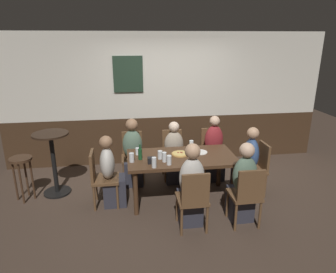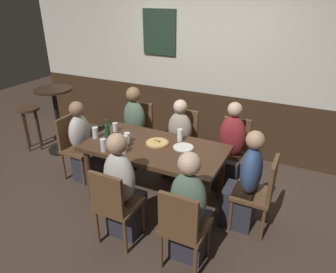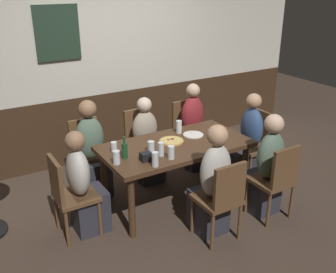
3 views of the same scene
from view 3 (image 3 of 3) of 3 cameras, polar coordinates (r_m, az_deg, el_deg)
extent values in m
plane|color=#423328|center=(4.72, 1.03, -9.38)|extent=(12.00, 12.00, 0.00)
cube|color=#3D2819|center=(5.83, -7.59, 2.04)|extent=(6.40, 0.10, 0.95)
cube|color=beige|center=(5.52, -8.29, 14.79)|extent=(6.40, 0.10, 1.65)
cube|color=#233828|center=(5.21, -15.81, 14.30)|extent=(0.56, 0.03, 0.68)
cube|color=#472D1C|center=(4.38, 1.09, -1.40)|extent=(1.67, 0.87, 0.05)
cylinder|color=#472D1C|center=(3.97, -5.32, -10.27)|extent=(0.07, 0.07, 0.69)
cylinder|color=#472D1C|center=(4.70, 11.01, -5.13)|extent=(0.07, 0.07, 0.69)
cylinder|color=#472D1C|center=(4.53, -9.28, -6.06)|extent=(0.07, 0.07, 0.69)
cylinder|color=#472D1C|center=(5.18, 5.86, -2.11)|extent=(0.07, 0.07, 0.69)
cube|color=brown|center=(5.46, 3.27, 0.26)|extent=(0.40, 0.40, 0.04)
cube|color=brown|center=(5.52, 2.27, 3.12)|extent=(0.36, 0.04, 0.43)
cylinder|color=brown|center=(5.52, 5.68, -2.13)|extent=(0.04, 0.04, 0.41)
cylinder|color=brown|center=(5.34, 2.73, -2.92)|extent=(0.04, 0.04, 0.41)
cylinder|color=brown|center=(5.77, 3.67, -0.94)|extent=(0.04, 0.04, 0.41)
cylinder|color=brown|center=(5.59, 0.80, -1.65)|extent=(0.04, 0.04, 0.41)
cube|color=brown|center=(4.85, -11.24, -3.11)|extent=(0.40, 0.40, 0.04)
cube|color=brown|center=(4.91, -12.18, 0.15)|extent=(0.36, 0.04, 0.43)
cylinder|color=brown|center=(4.86, -8.45, -5.83)|extent=(0.04, 0.04, 0.41)
cylinder|color=brown|center=(4.76, -12.23, -6.76)|extent=(0.04, 0.04, 0.41)
cylinder|color=brown|center=(5.14, -9.95, -4.27)|extent=(0.04, 0.04, 0.41)
cylinder|color=brown|center=(5.05, -13.54, -5.11)|extent=(0.04, 0.04, 0.41)
cube|color=brown|center=(5.11, -3.55, -1.34)|extent=(0.40, 0.40, 0.04)
cube|color=brown|center=(5.17, -4.54, 1.74)|extent=(0.36, 0.04, 0.43)
cylinder|color=brown|center=(5.15, -0.92, -3.89)|extent=(0.04, 0.04, 0.41)
cylinder|color=brown|center=(5.00, -4.30, -4.77)|extent=(0.04, 0.04, 0.41)
cylinder|color=brown|center=(5.41, -2.74, -2.53)|extent=(0.04, 0.04, 0.41)
cylinder|color=brown|center=(5.28, -5.99, -3.32)|extent=(0.04, 0.04, 0.41)
cube|color=brown|center=(5.17, 12.16, -1.55)|extent=(0.40, 0.40, 0.04)
cube|color=brown|center=(5.20, 13.82, 1.24)|extent=(0.04, 0.36, 0.43)
cylinder|color=brown|center=(5.05, 11.83, -4.97)|extent=(0.04, 0.04, 0.41)
cylinder|color=brown|center=(5.27, 9.35, -3.55)|extent=(0.04, 0.04, 0.41)
cylinder|color=brown|center=(5.27, 14.57, -4.03)|extent=(0.04, 0.04, 0.41)
cylinder|color=brown|center=(5.48, 12.08, -2.71)|extent=(0.04, 0.04, 0.41)
cube|color=brown|center=(4.40, 14.72, -6.24)|extent=(0.40, 0.40, 0.04)
cube|color=brown|center=(4.19, 16.76, -4.37)|extent=(0.36, 0.04, 0.43)
cylinder|color=brown|center=(4.50, 11.36, -8.48)|extent=(0.04, 0.04, 0.41)
cylinder|color=brown|center=(4.72, 14.46, -7.28)|extent=(0.04, 0.04, 0.41)
cylinder|color=brown|center=(4.30, 14.41, -10.38)|extent=(0.04, 0.04, 0.41)
cylinder|color=brown|center=(4.52, 17.51, -9.00)|extent=(0.04, 0.04, 0.41)
cube|color=brown|center=(3.96, 7.10, -9.04)|extent=(0.40, 0.40, 0.04)
cube|color=brown|center=(3.72, 8.98, -7.15)|extent=(0.36, 0.04, 0.43)
cylinder|color=brown|center=(4.10, 3.55, -11.36)|extent=(0.04, 0.04, 0.41)
cylinder|color=brown|center=(4.28, 7.37, -9.98)|extent=(0.04, 0.04, 0.41)
cylinder|color=brown|center=(3.88, 6.47, -13.69)|extent=(0.04, 0.04, 0.41)
cylinder|color=brown|center=(4.07, 10.38, -12.10)|extent=(0.04, 0.04, 0.41)
cube|color=brown|center=(4.08, -13.20, -8.47)|extent=(0.40, 0.40, 0.04)
cube|color=brown|center=(3.93, -15.99, -6.13)|extent=(0.04, 0.36, 0.43)
cylinder|color=brown|center=(4.38, -11.54, -9.48)|extent=(0.04, 0.04, 0.41)
cylinder|color=brown|center=(4.11, -9.85, -11.68)|extent=(0.04, 0.04, 0.41)
cylinder|color=brown|center=(4.30, -15.85, -10.55)|extent=(0.04, 0.04, 0.41)
cylinder|color=brown|center=(4.02, -14.45, -12.90)|extent=(0.04, 0.04, 0.41)
cube|color=#2D2D38|center=(5.44, 3.99, -2.18)|extent=(0.32, 0.34, 0.45)
ellipsoid|color=maroon|center=(5.33, 3.58, 3.04)|extent=(0.34, 0.22, 0.54)
sphere|color=#DBB293|center=(5.22, 3.67, 6.71)|extent=(0.18, 0.18, 0.18)
cube|color=#2D2D38|center=(4.83, -10.51, -5.88)|extent=(0.32, 0.34, 0.45)
ellipsoid|color=#56705B|center=(4.70, -11.32, -0.18)|extent=(0.34, 0.22, 0.53)
sphere|color=#936B4C|center=(4.58, -11.65, 3.94)|extent=(0.21, 0.21, 0.21)
cube|color=#2D2D38|center=(5.09, -2.81, -3.95)|extent=(0.32, 0.34, 0.45)
ellipsoid|color=tan|center=(4.98, -3.40, 1.16)|extent=(0.34, 0.22, 0.46)
sphere|color=beige|center=(4.88, -3.48, 4.63)|extent=(0.19, 0.19, 0.19)
cube|color=#2D2D38|center=(5.17, 10.91, -3.94)|extent=(0.34, 0.32, 0.45)
ellipsoid|color=#334C7A|center=(5.04, 12.08, 1.29)|extent=(0.22, 0.34, 0.53)
sphere|color=tan|center=(4.93, 12.40, 5.08)|extent=(0.19, 0.19, 0.19)
cube|color=#2D2D38|center=(4.57, 13.32, -7.86)|extent=(0.32, 0.34, 0.45)
ellipsoid|color=#56705B|center=(4.30, 14.71, -2.67)|extent=(0.34, 0.22, 0.53)
sphere|color=#DBB293|center=(4.16, 15.19, 1.80)|extent=(0.20, 0.20, 0.20)
cube|color=#2D2D38|center=(4.15, 5.85, -10.68)|extent=(0.32, 0.34, 0.45)
ellipsoid|color=beige|center=(3.84, 6.94, -4.98)|extent=(0.34, 0.22, 0.56)
sphere|color=tan|center=(3.68, 7.21, 0.16)|extent=(0.20, 0.20, 0.20)
cube|color=#2D2D38|center=(4.22, -11.26, -10.45)|extent=(0.34, 0.32, 0.45)
ellipsoid|color=beige|center=(3.96, -12.98, -5.05)|extent=(0.22, 0.34, 0.49)
sphere|color=#936B4C|center=(3.83, -13.41, -0.63)|extent=(0.19, 0.19, 0.19)
cylinder|color=tan|center=(4.43, 0.51, -0.68)|extent=(0.28, 0.28, 0.02)
cylinder|color=#DBB760|center=(4.42, 0.51, -0.54)|extent=(0.24, 0.24, 0.01)
cylinder|color=maroon|center=(4.42, 0.04, -0.45)|extent=(0.03, 0.03, 0.00)
cylinder|color=maroon|center=(4.44, 0.73, -0.35)|extent=(0.03, 0.03, 0.00)
cylinder|color=maroon|center=(4.44, 0.52, -0.35)|extent=(0.03, 0.03, 0.00)
cylinder|color=silver|center=(4.15, -2.48, -1.53)|extent=(0.07, 0.07, 0.13)
cylinder|color=#B26623|center=(4.15, -2.48, -1.75)|extent=(0.06, 0.06, 0.09)
cylinder|color=silver|center=(4.00, 0.45, -2.33)|extent=(0.07, 0.07, 0.14)
cylinder|color=#C6842D|center=(4.01, 0.44, -2.70)|extent=(0.06, 0.06, 0.08)
cylinder|color=silver|center=(4.65, 1.59, 1.40)|extent=(0.07, 0.07, 0.16)
cylinder|color=#C6842D|center=(4.66, 1.59, 1.17)|extent=(0.06, 0.06, 0.12)
cylinder|color=silver|center=(4.20, -7.86, -1.51)|extent=(0.07, 0.07, 0.11)
cylinder|color=#331E14|center=(4.21, -7.84, -1.83)|extent=(0.06, 0.06, 0.06)
cylinder|color=silver|center=(3.85, -1.88, -3.32)|extent=(0.07, 0.07, 0.15)
cylinder|color=#C6842D|center=(3.85, -1.88, -3.56)|extent=(0.06, 0.06, 0.11)
cylinder|color=silver|center=(4.07, -1.05, -1.85)|extent=(0.06, 0.06, 0.15)
cylinder|color=gold|center=(4.08, -1.04, -2.35)|extent=(0.06, 0.06, 0.07)
cylinder|color=silver|center=(3.92, -7.53, -3.04)|extent=(0.07, 0.07, 0.14)
cylinder|color=silver|center=(3.94, -7.50, -3.52)|extent=(0.06, 0.06, 0.07)
cylinder|color=#194723|center=(4.03, -6.33, -2.06)|extent=(0.06, 0.06, 0.17)
cylinder|color=#194723|center=(3.98, -6.40, -0.51)|extent=(0.03, 0.03, 0.07)
cylinder|color=white|center=(4.62, 3.70, 0.26)|extent=(0.24, 0.24, 0.01)
cube|color=black|center=(3.97, -3.26, -2.95)|extent=(0.11, 0.09, 0.09)
camera|label=1|loc=(1.57, 91.85, -0.65)|focal=32.20mm
camera|label=2|loc=(3.75, 52.01, 12.59)|focal=32.95mm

